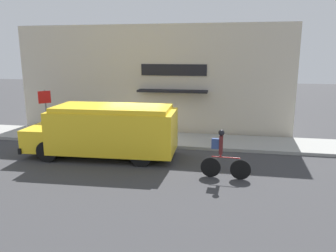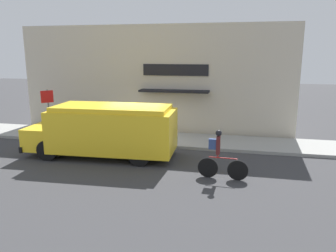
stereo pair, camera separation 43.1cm
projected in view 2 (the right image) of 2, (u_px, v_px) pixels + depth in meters
The scene contains 7 objects.
ground_plane at pixel (137, 147), 15.21m from camera, with size 70.00×70.00×0.00m, color #38383A.
sidewalk at pixel (144, 138), 16.41m from camera, with size 28.00×2.55×0.14m.
storefront at pixel (152, 80), 17.30m from camera, with size 14.77×0.93×5.70m.
school_bus at pixel (106, 130), 13.56m from camera, with size 6.27×2.71×2.16m.
cyclist at pixel (220, 156), 11.18m from camera, with size 1.73×0.21×1.72m.
stop_sign_post at pixel (48, 105), 16.32m from camera, with size 0.45×0.45×2.35m.
trash_bin at pixel (100, 123), 17.49m from camera, with size 0.52×0.52×0.86m.
Camera 2 is at (4.54, -13.99, 4.26)m, focal length 35.00 mm.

